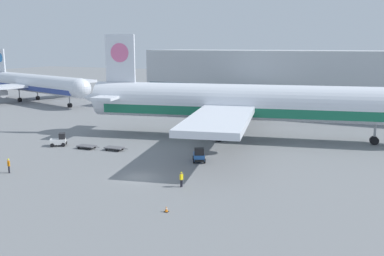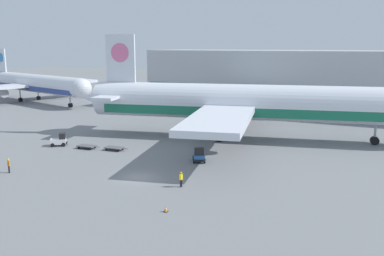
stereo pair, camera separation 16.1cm
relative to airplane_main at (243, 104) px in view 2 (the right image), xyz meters
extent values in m
plane|color=slate|center=(-4.19, -25.35, -5.84)|extent=(400.00, 400.00, 0.00)
cube|color=#B2B7BC|center=(11.38, 34.92, 1.16)|extent=(90.00, 18.00, 14.00)
cube|color=slate|center=(11.38, 25.82, -1.99)|extent=(88.20, 0.20, 4.90)
cylinder|color=silver|center=(0.77, 0.17, 0.26)|extent=(52.03, 16.83, 5.80)
cube|color=#196B4C|center=(0.77, 0.17, -1.04)|extent=(47.94, 15.83, 1.45)
cone|color=silver|center=(-24.62, -5.41, 0.26)|extent=(7.41, 6.75, 5.51)
cube|color=silver|center=(-20.56, -4.52, 7.16)|extent=(5.17, 1.55, 8.00)
cylinder|color=pink|center=(-20.56, -4.52, 8.12)|extent=(3.24, 1.22, 3.20)
cube|color=silver|center=(-21.57, -4.74, 0.84)|extent=(6.31, 13.47, 0.50)
cube|color=silver|center=(-1.77, -0.39, -0.46)|extent=(18.12, 48.60, 0.90)
cylinder|color=#9EA0A5|center=(0.40, -10.23, -2.26)|extent=(4.70, 3.64, 2.80)
cylinder|color=#9EA0A5|center=(-3.93, 9.46, -2.26)|extent=(4.70, 3.64, 2.80)
cylinder|color=#9EA0A5|center=(20.07, 4.41, -3.19)|extent=(0.36, 0.36, 4.00)
cylinder|color=black|center=(20.07, 4.41, -5.19)|extent=(1.46, 1.16, 1.30)
cylinder|color=#9EA0A5|center=(-2.60, -3.85, -3.19)|extent=(0.36, 0.36, 4.00)
cylinder|color=black|center=(-2.60, -3.85, -5.19)|extent=(1.46, 1.16, 1.30)
cylinder|color=#9EA0A5|center=(-3.98, 2.40, -3.19)|extent=(0.36, 0.36, 4.00)
cylinder|color=black|center=(-3.98, 2.40, -5.19)|extent=(1.46, 1.16, 1.30)
cylinder|color=silver|center=(-65.83, 20.67, -0.77)|extent=(42.88, 16.55, 4.82)
cube|color=#2D428E|center=(-65.83, 20.67, -1.85)|extent=(39.53, 15.50, 1.21)
sphere|color=silver|center=(-45.06, 14.71, -0.77)|extent=(4.72, 4.72, 4.72)
cube|color=silver|center=(-83.28, 25.67, 4.97)|extent=(4.26, 1.54, 6.65)
cylinder|color=#3384CC|center=(-83.28, 25.67, 5.76)|extent=(2.68, 1.17, 2.66)
cube|color=silver|center=(-84.12, 25.91, -0.29)|extent=(5.85, 11.21, 0.42)
cube|color=silver|center=(-67.91, 21.27, -1.37)|extent=(17.39, 40.19, 0.75)
cylinder|color=#9EA0A5|center=(-70.22, 13.21, -2.87)|extent=(4.00, 3.20, 2.33)
cylinder|color=#9EA0A5|center=(-65.60, 29.32, -2.87)|extent=(4.00, 3.20, 2.33)
cylinder|color=#9EA0A5|center=(-50.04, 16.14, -3.64)|extent=(0.30, 0.30, 3.32)
cylinder|color=black|center=(-50.04, 16.14, -5.30)|extent=(1.24, 1.02, 1.08)
cylinder|color=#9EA0A5|center=(-69.89, 19.07, -3.64)|extent=(0.30, 0.30, 3.32)
cylinder|color=black|center=(-69.89, 19.07, -5.30)|extent=(1.24, 1.02, 1.08)
cylinder|color=#9EA0A5|center=(-68.42, 24.18, -3.64)|extent=(0.30, 0.30, 3.32)
cylinder|color=black|center=(-68.42, 24.18, -5.30)|extent=(1.24, 1.02, 1.08)
cube|color=silver|center=(-23.93, -17.00, -5.14)|extent=(2.68, 2.50, 0.80)
cube|color=black|center=(-23.41, -16.61, -4.29)|extent=(1.46, 1.53, 0.90)
cube|color=black|center=(-22.95, -16.26, -5.42)|extent=(0.88, 1.10, 0.24)
cylinder|color=black|center=(-23.71, -15.95, -5.54)|extent=(0.62, 0.55, 0.60)
cylinder|color=black|center=(-22.87, -17.07, -5.54)|extent=(0.62, 0.55, 0.60)
cylinder|color=black|center=(-24.99, -16.92, -5.54)|extent=(0.62, 0.55, 0.60)
cylinder|color=black|center=(-24.15, -18.04, -5.54)|extent=(0.62, 0.55, 0.60)
cube|color=#2D66B7|center=(-0.66, -16.07, -5.14)|extent=(2.28, 2.68, 0.80)
cube|color=black|center=(-0.37, -16.65, -4.29)|extent=(1.51, 1.36, 0.90)
cube|color=black|center=(-0.11, -17.17, -5.42)|extent=(1.20, 0.71, 0.24)
cylinder|color=black|center=(0.33, -16.47, -5.54)|extent=(0.48, 0.64, 0.60)
cylinder|color=black|center=(-0.93, -17.10, -5.54)|extent=(0.48, 0.64, 0.60)
cylinder|color=black|center=(-0.39, -15.03, -5.54)|extent=(0.48, 0.64, 0.60)
cylinder|color=black|center=(-1.65, -15.66, -5.54)|extent=(0.48, 0.64, 0.60)
cube|color=#56565B|center=(-18.84, -16.56, -5.42)|extent=(2.86, 1.62, 0.12)
cube|color=#56565B|center=(-16.99, -16.48, -5.42)|extent=(0.90, 0.12, 0.08)
cylinder|color=black|center=(-17.89, -15.88, -5.66)|extent=(0.37, 0.16, 0.36)
cylinder|color=black|center=(-17.84, -17.16, -5.66)|extent=(0.37, 0.16, 0.36)
cylinder|color=black|center=(-19.85, -15.97, -5.66)|extent=(0.37, 0.16, 0.36)
cylinder|color=black|center=(-19.79, -17.24, -5.66)|extent=(0.37, 0.16, 0.36)
cube|color=#56565B|center=(-14.46, -15.70, -5.42)|extent=(2.86, 1.62, 0.12)
cube|color=#56565B|center=(-12.61, -15.62, -5.42)|extent=(0.90, 0.12, 0.08)
cylinder|color=black|center=(-13.51, -15.02, -5.66)|extent=(0.37, 0.16, 0.36)
cylinder|color=black|center=(-13.45, -16.29, -5.66)|extent=(0.37, 0.16, 0.36)
cylinder|color=black|center=(-15.46, -15.10, -5.66)|extent=(0.37, 0.16, 0.36)
cylinder|color=black|center=(-15.41, -16.38, -5.66)|extent=(0.37, 0.16, 0.36)
cylinder|color=black|center=(1.78, -26.42, -5.43)|extent=(0.14, 0.14, 0.83)
cylinder|color=black|center=(1.83, -26.23, -5.43)|extent=(0.14, 0.14, 0.83)
cube|color=yellow|center=(1.81, -26.33, -4.70)|extent=(0.30, 0.40, 0.62)
cylinder|color=yellow|center=(1.75, -26.56, -4.67)|extent=(0.09, 0.09, 0.56)
cylinder|color=yellow|center=(1.87, -26.09, -4.67)|extent=(0.09, 0.09, 0.56)
sphere|color=tan|center=(1.81, -26.33, -4.28)|extent=(0.22, 0.22, 0.22)
sphere|color=yellow|center=(1.81, -26.33, -4.22)|extent=(0.21, 0.21, 0.21)
cylinder|color=black|center=(-19.36, -30.50, -5.41)|extent=(0.14, 0.14, 0.86)
cylinder|color=black|center=(-19.54, -30.42, -5.41)|extent=(0.14, 0.14, 0.86)
cube|color=orange|center=(-19.45, -30.46, -4.65)|extent=(0.42, 0.35, 0.65)
cylinder|color=orange|center=(-19.23, -30.56, -4.62)|extent=(0.09, 0.09, 0.58)
cylinder|color=orange|center=(-19.66, -30.35, -4.62)|extent=(0.09, 0.09, 0.58)
sphere|color=#DBB28E|center=(-19.45, -30.46, -4.21)|extent=(0.23, 0.23, 0.23)
sphere|color=yellow|center=(-19.45, -30.46, -4.14)|extent=(0.22, 0.22, 0.22)
cube|color=black|center=(3.68, -33.30, -5.82)|extent=(0.40, 0.40, 0.04)
cone|color=orange|center=(3.68, -33.30, -5.53)|extent=(0.32, 0.32, 0.53)
cylinder|color=white|center=(3.68, -33.30, -5.51)|extent=(0.19, 0.19, 0.07)
camera|label=1|loc=(21.64, -66.30, 9.43)|focal=40.00mm
camera|label=2|loc=(21.78, -66.23, 9.43)|focal=40.00mm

